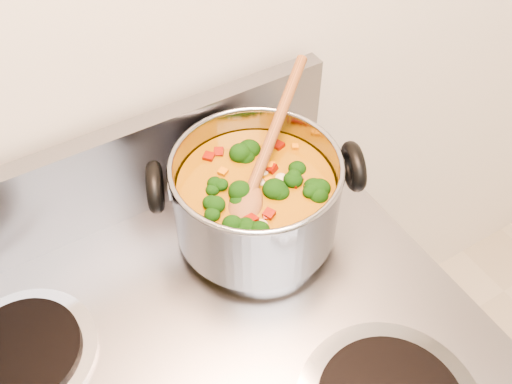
{
  "coord_description": "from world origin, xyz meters",
  "views": [
    {
      "loc": [
        -0.08,
        0.87,
        1.6
      ],
      "look_at": [
        0.19,
        1.32,
        1.01
      ],
      "focal_mm": 40.0,
      "sensor_mm": 36.0,
      "label": 1
    }
  ],
  "objects": [
    {
      "name": "cooktop_crumbs",
      "position": [
        0.32,
        1.44,
        0.92
      ],
      "size": [
        0.11,
        0.01,
        0.01
      ],
      "color": "black",
      "rests_on": "electric_range"
    },
    {
      "name": "wooden_spoon",
      "position": [
        0.21,
        1.34,
        1.04
      ],
      "size": [
        0.24,
        0.21,
        0.1
      ],
      "rotation": [
        0.0,
        0.0,
        0.69
      ],
      "color": "brown",
      "rests_on": "stockpot"
    },
    {
      "name": "stockpot",
      "position": [
        0.19,
        1.33,
        1.0
      ],
      "size": [
        0.3,
        0.24,
        0.14
      ],
      "rotation": [
        0.0,
        0.0,
        -0.4
      ],
      "color": "#93939A",
      "rests_on": "electric_range"
    }
  ]
}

